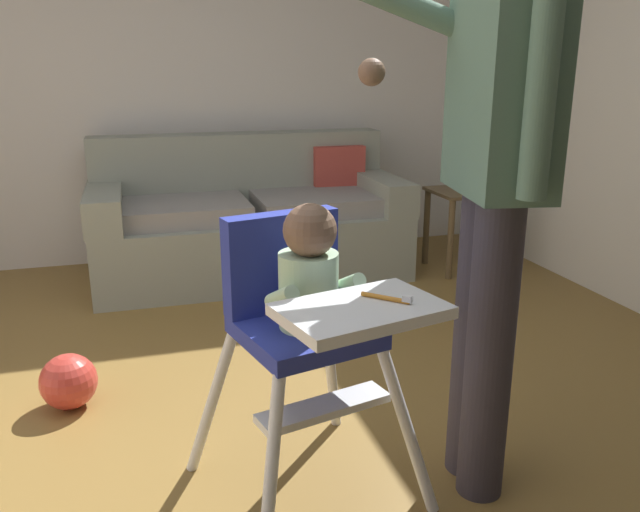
% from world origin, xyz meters
% --- Properties ---
extents(ground, '(6.15, 6.66, 0.10)m').
position_xyz_m(ground, '(0.00, 0.00, -0.05)').
color(ground, olive).
extents(wall_far, '(5.35, 0.06, 2.73)m').
position_xyz_m(wall_far, '(0.00, 2.56, 1.36)').
color(wall_far, silver).
rests_on(wall_far, ground).
extents(couch, '(1.90, 0.86, 0.86)m').
position_xyz_m(couch, '(0.41, 2.04, 0.33)').
color(couch, gray).
rests_on(couch, ground).
extents(high_chair, '(0.72, 0.82, 0.93)m').
position_xyz_m(high_chair, '(0.17, -0.19, 0.63)').
color(high_chair, white).
rests_on(high_chair, ground).
extents(adult_standing, '(0.51, 0.56, 1.75)m').
position_xyz_m(adult_standing, '(0.69, -0.29, 0.99)').
color(adult_standing, '#37323C').
rests_on(adult_standing, ground).
extents(toy_ball, '(0.22, 0.22, 0.22)m').
position_xyz_m(toy_ball, '(-0.58, 0.56, 0.11)').
color(toy_ball, '#D13D33').
rests_on(toy_ball, ground).
extents(side_table, '(0.40, 0.40, 0.52)m').
position_xyz_m(side_table, '(1.73, 1.73, 0.38)').
color(side_table, brown).
rests_on(side_table, ground).
extents(sippy_cup, '(0.07, 0.07, 0.10)m').
position_xyz_m(sippy_cup, '(1.73, 1.73, 0.57)').
color(sippy_cup, green).
rests_on(sippy_cup, side_table).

